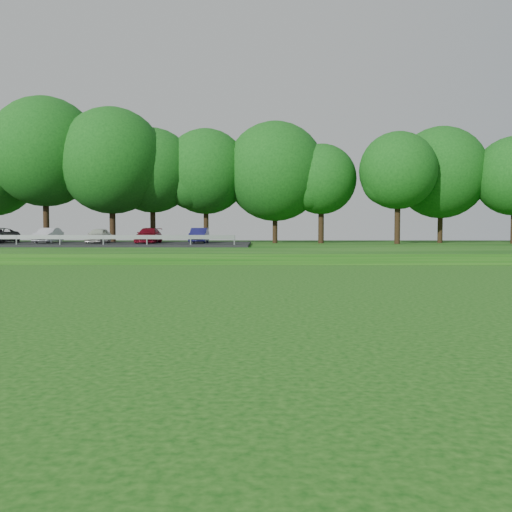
{
  "coord_description": "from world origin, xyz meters",
  "views": [
    {
      "loc": [
        -10.94,
        -11.99,
        2.11
      ],
      "look_at": [
        -11.13,
        3.53,
        1.3
      ],
      "focal_mm": 40.0,
      "sensor_mm": 36.0,
      "label": 1
    }
  ],
  "objects": [
    {
      "name": "walking_path",
      "position": [
        0.0,
        20.0,
        0.02
      ],
      "size": [
        130.0,
        1.6,
        0.04
      ],
      "primitive_type": "cube",
      "color": "gray",
      "rests_on": "ground"
    },
    {
      "name": "treeline",
      "position": [
        0.0,
        38.0,
        8.1
      ],
      "size": [
        104.0,
        7.0,
        15.0
      ],
      "primitive_type": null,
      "color": "#104611",
      "rests_on": "berm"
    },
    {
      "name": "parking_lot",
      "position": [
        -24.35,
        32.81,
        1.03
      ],
      "size": [
        24.0,
        9.0,
        1.38
      ],
      "color": "black",
      "rests_on": "berm"
    },
    {
      "name": "berm",
      "position": [
        0.0,
        34.0,
        0.3
      ],
      "size": [
        130.0,
        30.0,
        0.6
      ],
      "primitive_type": "cube",
      "color": "#0C3F0C",
      "rests_on": "ground"
    }
  ]
}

